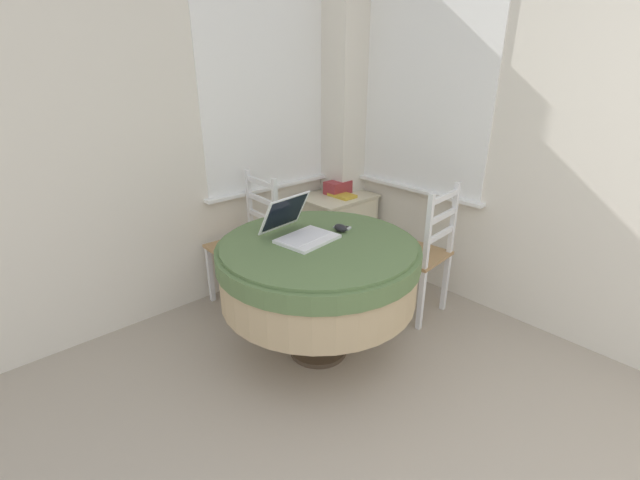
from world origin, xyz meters
The scene contains 10 objects.
corner_room_shell centered at (1.22, 2.06, 1.28)m, with size 4.33×5.10×2.55m.
round_dining_table centered at (0.78, 2.14, 0.59)m, with size 1.17×1.17×0.75m.
laptop centered at (0.74, 2.27, 0.80)m, with size 0.37×0.40×0.24m.
computer_mouse centered at (0.99, 2.18, 0.77)m, with size 0.06×0.09×0.05m.
cell_phone centered at (1.04, 2.21, 0.76)m, with size 0.08×0.11×0.01m.
dining_chair_near_back_window centered at (0.83, 2.98, 0.46)m, with size 0.44×0.41×0.96m.
dining_chair_near_right_window centered at (1.61, 2.02, 0.46)m, with size 0.44×0.47×0.96m.
corner_cabinet centered at (1.74, 2.98, 0.32)m, with size 0.60×0.48×0.65m.
storage_box centered at (1.79, 3.02, 0.70)m, with size 0.22×0.14×0.11m.
book_on_cabinet centered at (1.75, 2.92, 0.66)m, with size 0.14×0.22×0.02m.
Camera 1 is at (-0.72, 0.48, 1.69)m, focal length 24.00 mm.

